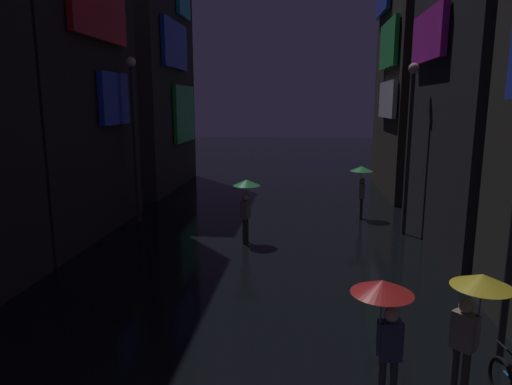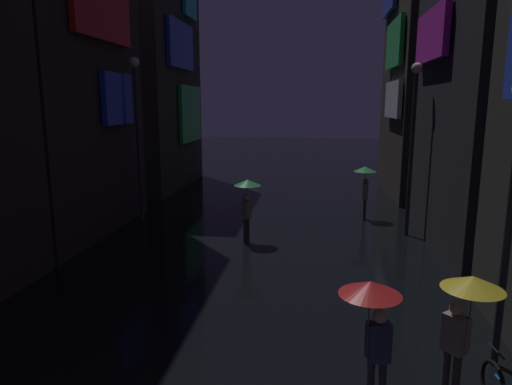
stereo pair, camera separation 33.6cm
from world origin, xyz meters
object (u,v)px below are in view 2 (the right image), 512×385
Objects in this scene: pedestrian_midstreet_centre_yellow at (466,304)px; streetlamp_right_far at (413,131)px; streetlamp_right_near at (512,192)px; pedestrian_foreground_right_green at (247,193)px; pedestrian_far_right_green at (365,178)px; pedestrian_near_crossing_red at (373,310)px; streetlamp_left_far at (137,123)px.

pedestrian_midstreet_centre_yellow is 0.36× the size of streetlamp_right_far.
pedestrian_midstreet_centre_yellow is at bearing -128.28° from streetlamp_right_near.
pedestrian_foreground_right_green is 5.61m from pedestrian_far_right_green.
pedestrian_far_right_green is at bearing 84.74° from pedestrian_near_crossing_red.
streetlamp_left_far reaches higher than pedestrian_far_right_green.
streetlamp_right_near is (10.00, -8.83, -0.70)m from streetlamp_left_far.
streetlamp_right_far is at bearing 76.41° from pedestrian_near_crossing_red.
streetlamp_left_far is at bearing 126.01° from pedestrian_near_crossing_red.
streetlamp_right_far is (10.00, -0.60, -0.19)m from streetlamp_left_far.
pedestrian_foreground_right_green is 1.00× the size of pedestrian_far_right_green.
pedestrian_near_crossing_red is at bearing -164.09° from pedestrian_midstreet_centre_yellow.
pedestrian_far_right_green is at bearing 41.60° from pedestrian_foreground_right_green.
streetlamp_right_near is (2.39, 1.64, 1.49)m from pedestrian_near_crossing_red.
pedestrian_near_crossing_red and pedestrian_far_right_green have the same top height.
streetlamp_left_far is (-7.61, 10.47, 2.19)m from pedestrian_near_crossing_red.
pedestrian_far_right_green is 0.43× the size of streetlamp_right_near.
pedestrian_near_crossing_red is 1.00× the size of pedestrian_midstreet_centre_yellow.
streetlamp_right_near is at bearing 51.72° from pedestrian_midstreet_centre_yellow.
streetlamp_right_near reaches higher than pedestrian_foreground_right_green.
pedestrian_far_right_green is 3.24m from streetlamp_right_far.
pedestrian_midstreet_centre_yellow is at bearing -60.53° from pedestrian_foreground_right_green.
streetlamp_left_far is (-8.72, -1.60, 2.19)m from pedestrian_far_right_green.
pedestrian_near_crossing_red and pedestrian_midstreet_centre_yellow have the same top height.
streetlamp_left_far is (-9.02, 10.07, 2.19)m from pedestrian_midstreet_centre_yellow.
streetlamp_right_far is at bearing 15.55° from pedestrian_foreground_right_green.
pedestrian_near_crossing_red is at bearing -95.26° from pedestrian_far_right_green.
pedestrian_midstreet_centre_yellow is at bearing -95.90° from streetlamp_right_far.
streetlamp_left_far reaches higher than pedestrian_near_crossing_red.
streetlamp_right_far reaches higher than pedestrian_far_right_green.
pedestrian_far_right_green is at bearing 96.97° from streetlamp_right_near.
streetlamp_right_far is (0.00, 8.23, 0.51)m from streetlamp_right_near.
pedestrian_foreground_right_green is 5.46m from streetlamp_left_far.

